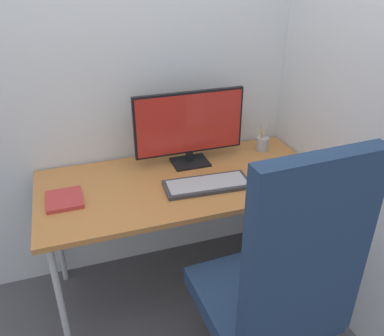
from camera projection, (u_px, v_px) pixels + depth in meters
name	position (u px, v px, depth m)	size (l,w,h in m)	color
ground_plane	(184.00, 285.00, 2.41)	(8.00, 8.00, 0.00)	#4C4C51
wall_back	(160.00, 35.00, 2.07)	(2.94, 0.04, 2.80)	silver
wall_side_right	(357.00, 47.00, 1.79)	(0.04, 2.15, 2.80)	silver
desk	(183.00, 188.00, 2.09)	(1.48, 0.69, 0.74)	#B27038
office_chair	(279.00, 286.00, 1.52)	(0.61, 0.63, 1.27)	black
monitor	(189.00, 126.00, 2.14)	(0.61, 0.16, 0.41)	black
keyboard	(207.00, 184.00, 2.01)	(0.44, 0.20, 0.02)	#333338
mouse	(274.00, 169.00, 2.14)	(0.07, 0.10, 0.03)	black
pen_holder	(262.00, 144.00, 2.37)	(0.07, 0.07, 0.17)	#9EA0A5
notebook	(64.00, 199.00, 1.88)	(0.17, 0.19, 0.02)	#B23333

